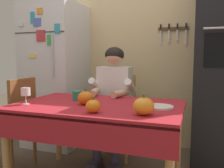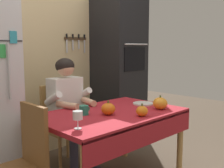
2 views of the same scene
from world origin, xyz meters
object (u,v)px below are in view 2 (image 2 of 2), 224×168
object	(u,v)px
chair_left_side	(23,160)
pumpkin_large	(160,103)
wall_oven	(119,69)
pumpkin_medium	(108,109)
dining_table	(112,121)
chair_behind_person	(60,121)
coffee_mug	(84,110)
seated_person	(69,105)
pumpkin_small	(142,111)
wine_glass	(78,116)
serving_tray	(143,104)

from	to	relation	value
chair_left_side	pumpkin_large	xyz separation A→B (m)	(1.35, -0.29, 0.29)
wall_oven	pumpkin_large	size ratio (longest dim) A/B	14.37
chair_left_side	pumpkin_medium	size ratio (longest dim) A/B	6.94
dining_table	chair_left_side	distance (m)	0.91
dining_table	pumpkin_medium	bearing A→B (deg)	-155.67
chair_behind_person	coffee_mug	world-z (taller)	chair_behind_person
dining_table	seated_person	xyz separation A→B (m)	(-0.07, 0.60, 0.08)
seated_person	pumpkin_small	size ratio (longest dim) A/B	10.62
wall_oven	wine_glass	size ratio (longest dim) A/B	14.86
chair_left_side	seated_person	bearing A→B (deg)	33.77
chair_behind_person	serving_tray	xyz separation A→B (m)	(0.58, -0.76, 0.24)
pumpkin_small	chair_behind_person	bearing A→B (deg)	98.53
pumpkin_large	wall_oven	bearing A→B (deg)	62.57
chair_left_side	coffee_mug	distance (m)	0.71
chair_behind_person	pumpkin_small	xyz separation A→B (m)	(0.16, -1.09, 0.28)
pumpkin_large	serving_tray	size ratio (longest dim) A/B	0.65
chair_behind_person	wine_glass	xyz separation A→B (m)	(-0.49, -0.99, 0.33)
wine_glass	pumpkin_large	world-z (taller)	pumpkin_large
wall_oven	pumpkin_medium	xyz separation A→B (m)	(-1.14, -0.96, -0.25)
wall_oven	seated_person	world-z (taller)	wall_oven
dining_table	chair_left_side	xyz separation A→B (m)	(-0.90, 0.05, -0.14)
pumpkin_small	seated_person	bearing A→B (deg)	100.29
wall_oven	coffee_mug	world-z (taller)	wall_oven
chair_behind_person	pumpkin_large	distance (m)	1.19
chair_behind_person	serving_tray	distance (m)	0.99
pumpkin_small	wall_oven	bearing A→B (deg)	51.82
pumpkin_large	seated_person	bearing A→B (deg)	121.36
pumpkin_large	wine_glass	bearing A→B (deg)	177.49
coffee_mug	pumpkin_large	distance (m)	0.78
dining_table	pumpkin_large	distance (m)	0.53
pumpkin_medium	serving_tray	bearing A→B (deg)	6.71
chair_behind_person	dining_table	bearing A→B (deg)	-84.95
wall_oven	wine_glass	bearing A→B (deg)	-145.22
pumpkin_small	pumpkin_large	bearing A→B (deg)	8.44
dining_table	chair_left_side	bearing A→B (deg)	176.93
dining_table	seated_person	world-z (taller)	seated_person
pumpkin_large	coffee_mug	bearing A→B (deg)	152.45
chair_behind_person	seated_person	distance (m)	0.29
dining_table	serving_tray	bearing A→B (deg)	3.42
wine_glass	pumpkin_small	bearing A→B (deg)	-8.37
seated_person	coffee_mug	bearing A→B (deg)	-110.12
seated_person	chair_left_side	xyz separation A→B (m)	(-0.83, -0.56, -0.23)
wall_oven	pumpkin_medium	world-z (taller)	wall_oven
seated_person	chair_left_side	world-z (taller)	seated_person
chair_behind_person	chair_left_side	bearing A→B (deg)	-138.14
wine_glass	seated_person	bearing A→B (deg)	58.38
pumpkin_small	serving_tray	bearing A→B (deg)	37.87
dining_table	wine_glass	xyz separation A→B (m)	(-0.56, -0.20, 0.19)
pumpkin_large	pumpkin_medium	xyz separation A→B (m)	(-0.53, 0.20, -0.00)
coffee_mug	chair_behind_person	bearing A→B (deg)	75.24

